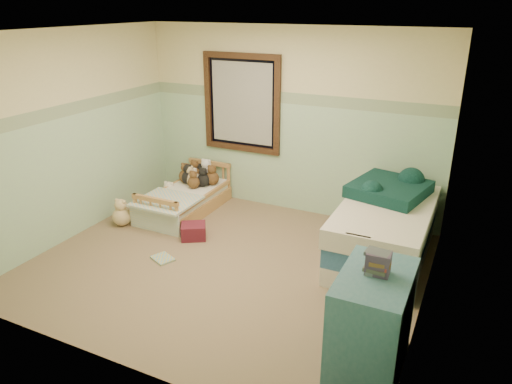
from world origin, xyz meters
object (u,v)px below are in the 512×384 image
at_px(toddler_bed_frame, 186,205).
at_px(dresser, 371,322).
at_px(twin_bed_frame, 383,248).
at_px(floor_book, 163,259).
at_px(plush_floor_tan, 122,216).
at_px(red_pillow, 194,231).
at_px(plush_floor_cream, 170,197).

distance_m(toddler_bed_frame, dresser, 3.66).
bearing_deg(dresser, twin_bed_frame, 98.41).
relative_size(dresser, floor_book, 3.32).
distance_m(plush_floor_tan, red_pillow, 1.06).
bearing_deg(plush_floor_cream, dresser, -31.45).
xyz_separation_m(twin_bed_frame, red_pillow, (-2.23, -0.55, -0.02)).
relative_size(twin_bed_frame, red_pillow, 6.15).
height_order(plush_floor_tan, twin_bed_frame, plush_floor_tan).
distance_m(plush_floor_tan, dresser, 3.78).
bearing_deg(toddler_bed_frame, red_pillow, -50.29).
bearing_deg(plush_floor_cream, toddler_bed_frame, -16.62).
xyz_separation_m(plush_floor_tan, floor_book, (1.03, -0.53, -0.11)).
relative_size(red_pillow, floor_book, 1.18).
bearing_deg(toddler_bed_frame, dresser, -32.91).
height_order(toddler_bed_frame, plush_floor_tan, plush_floor_tan).
height_order(toddler_bed_frame, red_pillow, red_pillow).
bearing_deg(plush_floor_tan, twin_bed_frame, 11.04).
relative_size(twin_bed_frame, dresser, 2.18).
height_order(toddler_bed_frame, plush_floor_cream, plush_floor_cream).
bearing_deg(plush_floor_cream, floor_book, -57.83).
distance_m(dresser, floor_book, 2.66).
distance_m(plush_floor_cream, floor_book, 1.64).
bearing_deg(red_pillow, twin_bed_frame, 13.92).
height_order(plush_floor_cream, dresser, dresser).
relative_size(toddler_bed_frame, dresser, 1.67).
xyz_separation_m(plush_floor_tan, twin_bed_frame, (3.29, 0.64, -0.01)).
relative_size(toddler_bed_frame, plush_floor_cream, 5.93).
bearing_deg(floor_book, dresser, 8.78).
distance_m(toddler_bed_frame, twin_bed_frame, 2.79).
bearing_deg(plush_floor_cream, twin_bed_frame, -3.93).
bearing_deg(twin_bed_frame, toddler_bed_frame, 177.71).
height_order(twin_bed_frame, floor_book, twin_bed_frame).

